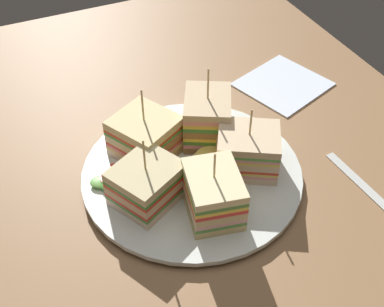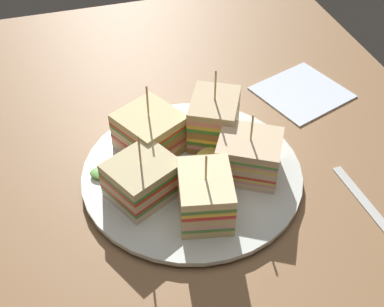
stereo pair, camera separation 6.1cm
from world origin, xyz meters
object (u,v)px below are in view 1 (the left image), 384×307
at_px(plate, 192,173).
at_px(napkin, 283,84).
at_px(chip_pile, 207,167).
at_px(sandwich_wedge_1, 147,183).
at_px(sandwich_wedge_2, 213,194).
at_px(sandwich_wedge_4, 207,118).
at_px(sandwich_wedge_0, 146,136).
at_px(sandwich_wedge_3, 247,151).

relative_size(plate, napkin, 2.27).
bearing_deg(chip_pile, sandwich_wedge_1, 94.87).
xyz_separation_m(plate, sandwich_wedge_2, (-0.07, 0.01, 0.03)).
xyz_separation_m(plate, napkin, (0.13, -0.21, -0.00)).
xyz_separation_m(sandwich_wedge_2, chip_pile, (0.06, -0.02, -0.02)).
relative_size(sandwich_wedge_4, chip_pile, 1.33).
bearing_deg(sandwich_wedge_1, napkin, -0.29).
bearing_deg(plate, sandwich_wedge_2, 175.81).
xyz_separation_m(plate, sandwich_wedge_1, (-0.02, 0.07, 0.03)).
distance_m(plate, chip_pile, 0.03).
height_order(sandwich_wedge_0, sandwich_wedge_4, sandwich_wedge_4).
relative_size(sandwich_wedge_0, sandwich_wedge_4, 0.92).
height_order(plate, sandwich_wedge_1, sandwich_wedge_1).
xyz_separation_m(sandwich_wedge_0, sandwich_wedge_1, (-0.08, 0.03, -0.00)).
xyz_separation_m(sandwich_wedge_4, chip_pile, (-0.06, 0.03, -0.02)).
height_order(sandwich_wedge_3, napkin, sandwich_wedge_3).
distance_m(sandwich_wedge_2, chip_pile, 0.06).
height_order(sandwich_wedge_4, napkin, sandwich_wedge_4).
bearing_deg(chip_pile, sandwich_wedge_3, -99.22).
distance_m(sandwich_wedge_0, sandwich_wedge_3, 0.13).
relative_size(sandwich_wedge_1, chip_pile, 1.20).
distance_m(sandwich_wedge_0, sandwich_wedge_1, 0.08).
relative_size(plate, sandwich_wedge_4, 2.57).
xyz_separation_m(sandwich_wedge_3, napkin, (0.15, -0.15, -0.04)).
distance_m(sandwich_wedge_1, sandwich_wedge_2, 0.08).
bearing_deg(sandwich_wedge_0, chip_pile, 9.26).
relative_size(sandwich_wedge_0, sandwich_wedge_3, 1.03).
xyz_separation_m(sandwich_wedge_1, sandwich_wedge_4, (0.07, -0.11, 0.01)).
bearing_deg(napkin, sandwich_wedge_2, 131.47).
bearing_deg(sandwich_wedge_2, napkin, -36.90).
bearing_deg(sandwich_wedge_2, sandwich_wedge_0, 26.91).
relative_size(sandwich_wedge_3, napkin, 0.79).
height_order(sandwich_wedge_1, napkin, sandwich_wedge_1).
height_order(plate, napkin, plate).
relative_size(sandwich_wedge_3, sandwich_wedge_4, 0.90).
height_order(sandwich_wedge_4, chip_pile, sandwich_wedge_4).
relative_size(sandwich_wedge_1, sandwich_wedge_3, 1.00).
relative_size(sandwich_wedge_0, sandwich_wedge_1, 1.03).
bearing_deg(sandwich_wedge_2, sandwich_wedge_4, -11.11).
distance_m(plate, napkin, 0.25).
bearing_deg(sandwich_wedge_4, napkin, 140.64).
xyz_separation_m(plate, sandwich_wedge_3, (-0.02, -0.07, 0.03)).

